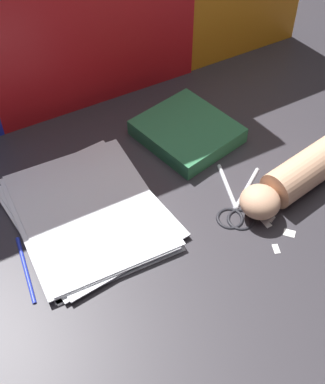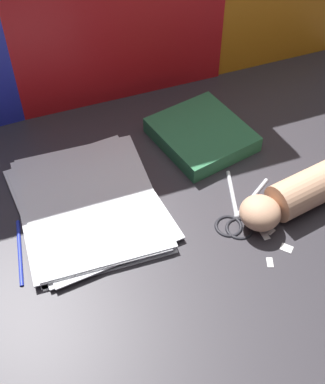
# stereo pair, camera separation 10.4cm
# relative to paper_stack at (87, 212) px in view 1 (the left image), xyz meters

# --- Properties ---
(ground_plane) EXTENTS (6.00, 6.00, 0.00)m
(ground_plane) POSITION_rel_paper_stack_xyz_m (0.12, -0.06, -0.01)
(ground_plane) COLOR #2D2B30
(backdrop_panel_right) EXTENTS (0.82, 0.03, 0.40)m
(backdrop_panel_right) POSITION_rel_paper_stack_xyz_m (0.37, 0.33, 0.19)
(backdrop_panel_right) COLOR orange
(backdrop_panel_right) RESTS_ON ground_plane
(paper_stack) EXTENTS (0.30, 0.36, 0.02)m
(paper_stack) POSITION_rel_paper_stack_xyz_m (0.00, 0.00, 0.00)
(paper_stack) COLOR white
(paper_stack) RESTS_ON ground_plane
(book_closed) EXTENTS (0.23, 0.24, 0.04)m
(book_closed) POSITION_rel_paper_stack_xyz_m (0.30, 0.10, 0.01)
(book_closed) COLOR #2D7247
(book_closed) RESTS_ON ground_plane
(scissors) EXTENTS (0.17, 0.19, 0.01)m
(scissors) POSITION_rel_paper_stack_xyz_m (0.27, -0.14, -0.00)
(scissors) COLOR silver
(scissors) RESTS_ON ground_plane
(hand_forearm) EXTENTS (0.31, 0.13, 0.08)m
(hand_forearm) POSITION_rel_paper_stack_xyz_m (0.42, -0.15, 0.03)
(hand_forearm) COLOR tan
(hand_forearm) RESTS_ON ground_plane
(paper_scrap_near) EXTENTS (0.01, 0.03, 0.00)m
(paper_scrap_near) POSITION_rel_paper_stack_xyz_m (0.30, -0.19, -0.01)
(paper_scrap_near) COLOR white
(paper_scrap_near) RESTS_ON ground_plane
(paper_scrap_mid) EXTENTS (0.03, 0.04, 0.00)m
(paper_scrap_mid) POSITION_rel_paper_stack_xyz_m (0.31, -0.18, -0.01)
(paper_scrap_mid) COLOR white
(paper_scrap_mid) RESTS_ON ground_plane
(paper_scrap_far) EXTENTS (0.02, 0.02, 0.00)m
(paper_scrap_far) POSITION_rel_paper_stack_xyz_m (0.28, -0.26, -0.01)
(paper_scrap_far) COLOR white
(paper_scrap_far) RESTS_ON ground_plane
(paper_scrap_side) EXTENTS (0.03, 0.03, 0.00)m
(paper_scrap_side) POSITION_rel_paper_stack_xyz_m (0.33, -0.24, -0.01)
(paper_scrap_side) COLOR white
(paper_scrap_side) RESTS_ON ground_plane
(pen) EXTENTS (0.03, 0.16, 0.01)m
(pen) POSITION_rel_paper_stack_xyz_m (-0.16, -0.06, -0.01)
(pen) COLOR #2333B2
(pen) RESTS_ON ground_plane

